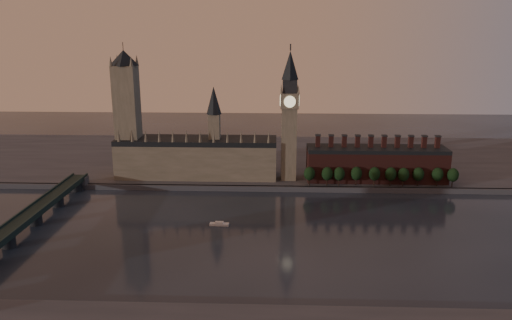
{
  "coord_description": "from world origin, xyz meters",
  "views": [
    {
      "loc": [
        -1.88,
        -277.77,
        123.85
      ],
      "look_at": [
        -14.18,
        55.0,
        34.37
      ],
      "focal_mm": 35.0,
      "sensor_mm": 36.0,
      "label": 1
    }
  ],
  "objects_px": {
    "victoria_tower": "(127,110)",
    "river_boat": "(219,224)",
    "westminster_bridge": "(20,225)",
    "big_ben": "(289,115)"
  },
  "relations": [
    {
      "from": "victoria_tower",
      "to": "river_boat",
      "type": "xyz_separation_m",
      "value": [
        83.46,
        -94.99,
        -58.14
      ]
    },
    {
      "from": "victoria_tower",
      "to": "river_boat",
      "type": "bearing_deg",
      "value": -48.7
    },
    {
      "from": "westminster_bridge",
      "to": "river_boat",
      "type": "bearing_deg",
      "value": 10.85
    },
    {
      "from": "victoria_tower",
      "to": "westminster_bridge",
      "type": "height_order",
      "value": "victoria_tower"
    },
    {
      "from": "victoria_tower",
      "to": "river_boat",
      "type": "height_order",
      "value": "victoria_tower"
    },
    {
      "from": "westminster_bridge",
      "to": "river_boat",
      "type": "xyz_separation_m",
      "value": [
        118.46,
        22.71,
        -6.49
      ]
    },
    {
      "from": "big_ben",
      "to": "westminster_bridge",
      "type": "xyz_separation_m",
      "value": [
        -165.0,
        -112.7,
        -49.39
      ]
    },
    {
      "from": "big_ben",
      "to": "westminster_bridge",
      "type": "distance_m",
      "value": 205.83
    },
    {
      "from": "big_ben",
      "to": "river_boat",
      "type": "bearing_deg",
      "value": -117.35
    },
    {
      "from": "westminster_bridge",
      "to": "river_boat",
      "type": "distance_m",
      "value": 120.79
    }
  ]
}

